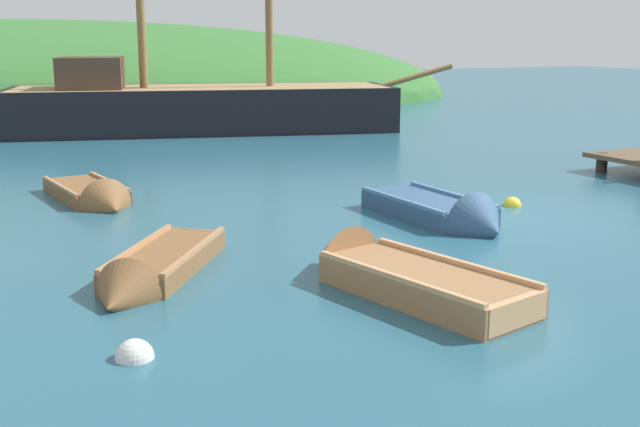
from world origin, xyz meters
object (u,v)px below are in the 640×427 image
at_px(rowboat_outer_left, 446,216).
at_px(buoy_white, 135,358).
at_px(buoy_yellow, 512,206).
at_px(rowboat_far, 153,274).
at_px(rowboat_center, 394,279).
at_px(rowboat_outer_right, 95,199).
at_px(sailing_ship, 199,115).

xyz_separation_m(rowboat_outer_left, buoy_white, (-6.78, -3.75, -0.12)).
bearing_deg(buoy_yellow, buoy_white, -153.72).
height_order(rowboat_outer_left, rowboat_far, rowboat_outer_left).
bearing_deg(rowboat_center, rowboat_outer_left, -58.18).
distance_m(rowboat_center, buoy_white, 3.90).
relative_size(rowboat_outer_left, rowboat_center, 0.90).
relative_size(rowboat_far, buoy_white, 7.77).
height_order(rowboat_center, buoy_yellow, rowboat_center).
height_order(buoy_white, buoy_yellow, buoy_white).
distance_m(rowboat_outer_right, rowboat_far, 5.92).
distance_m(sailing_ship, rowboat_far, 18.49).
relative_size(rowboat_far, buoy_yellow, 8.97).
relative_size(rowboat_center, buoy_white, 9.09).
height_order(rowboat_outer_left, rowboat_outer_right, rowboat_outer_left).
bearing_deg(rowboat_far, rowboat_outer_left, 136.86).
relative_size(sailing_ship, rowboat_outer_left, 4.71).
bearing_deg(rowboat_center, sailing_ship, -22.77).
bearing_deg(sailing_ship, rowboat_outer_left, -75.80).
distance_m(rowboat_outer_left, buoy_yellow, 2.21).
height_order(sailing_ship, rowboat_outer_left, sailing_ship).
relative_size(rowboat_outer_right, buoy_white, 7.94).
distance_m(rowboat_outer_right, rowboat_center, 8.19).
relative_size(rowboat_outer_right, buoy_yellow, 9.17).
bearing_deg(buoy_yellow, rowboat_center, -144.94).
relative_size(rowboat_outer_left, rowboat_far, 1.06).
bearing_deg(rowboat_outer_left, buoy_yellow, 104.94).
xyz_separation_m(sailing_ship, rowboat_center, (-3.40, -19.23, -0.43)).
bearing_deg(rowboat_center, buoy_white, 89.45).
height_order(rowboat_outer_left, buoy_white, rowboat_outer_left).
bearing_deg(sailing_ship, rowboat_center, -84.31).
bearing_deg(rowboat_far, rowboat_center, 94.01).
xyz_separation_m(rowboat_far, rowboat_center, (2.91, -1.86, 0.05)).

